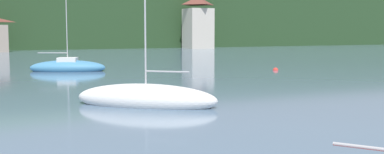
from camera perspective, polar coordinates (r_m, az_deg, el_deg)
name	(u,v)px	position (r m, az deg, el deg)	size (l,w,h in m)	color
shore_building_central	(198,23)	(106.11, 0.72, 6.50)	(5.65, 6.14, 11.59)	beige
sailboat_mid_6	(146,99)	(25.63, -5.58, -2.61)	(7.59, 6.69, 10.08)	white
sailboat_far_8	(68,67)	(48.73, -14.78, 1.15)	(7.87, 5.05, 10.08)	teal
mooring_buoy_mid	(276,70)	(48.87, 10.06, 0.80)	(0.56, 0.56, 0.56)	red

